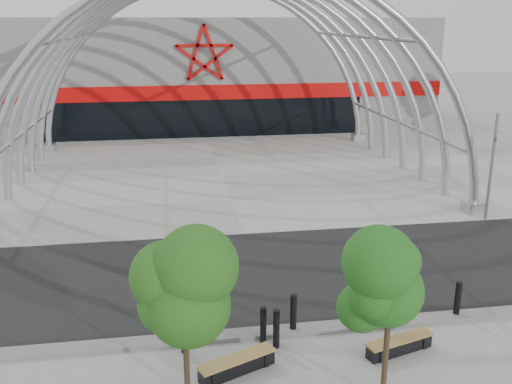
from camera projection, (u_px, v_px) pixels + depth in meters
name	position (u px, v px, depth m)	size (l,w,h in m)	color
ground	(280.00, 328.00, 15.18)	(140.00, 140.00, 0.00)	gray
road	(258.00, 273.00, 18.48)	(140.00, 7.00, 0.02)	black
forecourt	(221.00, 176.00, 29.82)	(60.00, 17.00, 0.04)	#A09B90
kerb	(281.00, 331.00, 14.93)	(60.00, 0.50, 0.12)	slate
arena_building	(198.00, 70.00, 45.62)	(34.00, 15.24, 8.00)	slate
vault_canopy	(221.00, 176.00, 29.82)	(20.80, 15.80, 20.36)	#A5A9AF
signal_pole	(492.00, 165.00, 22.71)	(0.15, 0.62, 4.41)	gray
street_tree_0	(183.00, 273.00, 11.61)	(1.79, 1.79, 4.08)	black
street_tree_1	(391.00, 289.00, 11.60)	(1.55, 1.55, 3.66)	#332513
bench_0	(237.00, 365.00, 13.22)	(1.94, 1.17, 0.41)	black
bench_1	(399.00, 345.00, 14.05)	(1.87, 0.92, 0.38)	black
bollard_0	(184.00, 335.00, 13.96)	(0.15, 0.15, 0.94)	black
bollard_1	(276.00, 329.00, 14.16)	(0.16, 0.16, 1.03)	black
bollard_2	(263.00, 326.00, 14.34)	(0.16, 0.16, 1.00)	black
bollard_3	(293.00, 314.00, 14.84)	(0.17, 0.17, 1.07)	black
bollard_4	(458.00, 300.00, 15.59)	(0.17, 0.17, 1.06)	black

